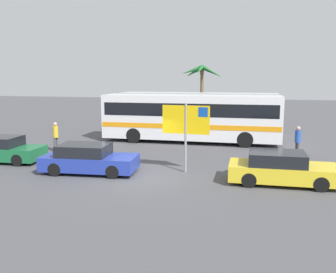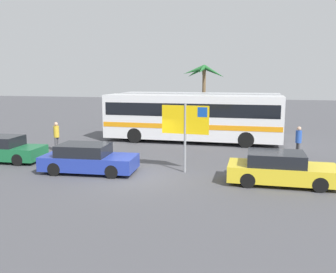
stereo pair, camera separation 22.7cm
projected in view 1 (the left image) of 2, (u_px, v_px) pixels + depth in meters
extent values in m
plane|color=#4C4C51|center=(137.00, 178.00, 16.22)|extent=(120.00, 120.00, 0.00)
cube|color=white|center=(191.00, 117.00, 24.77)|extent=(11.78, 2.42, 2.90)
cube|color=black|center=(191.00, 109.00, 24.68)|extent=(11.31, 2.44, 0.84)
cube|color=orange|center=(190.00, 124.00, 24.85)|extent=(11.66, 2.44, 0.32)
cylinder|color=black|center=(246.00, 134.00, 25.19)|extent=(1.00, 0.28, 1.00)
cylinder|color=black|center=(245.00, 140.00, 23.11)|extent=(1.00, 0.28, 1.00)
cylinder|color=black|center=(143.00, 131.00, 26.83)|extent=(1.00, 0.28, 1.00)
cylinder|color=black|center=(134.00, 135.00, 24.74)|extent=(1.00, 0.28, 1.00)
cube|color=silver|center=(198.00, 112.00, 28.27)|extent=(11.78, 2.42, 2.90)
cube|color=black|center=(198.00, 105.00, 28.18)|extent=(11.31, 2.44, 0.84)
cube|color=#1E70B7|center=(198.00, 119.00, 28.35)|extent=(11.66, 2.44, 0.32)
cylinder|color=black|center=(246.00, 127.00, 28.69)|extent=(1.00, 0.28, 1.00)
cylinder|color=black|center=(246.00, 131.00, 26.60)|extent=(1.00, 0.28, 1.00)
cylinder|color=black|center=(155.00, 125.00, 30.33)|extent=(1.00, 0.28, 1.00)
cylinder|color=black|center=(148.00, 128.00, 28.24)|extent=(1.00, 0.28, 1.00)
cylinder|color=gray|center=(186.00, 138.00, 16.94)|extent=(0.11, 0.11, 3.20)
cube|color=yellow|center=(186.00, 120.00, 16.80)|extent=(2.20, 0.20, 1.30)
cube|color=#1447A8|center=(203.00, 112.00, 16.52)|extent=(0.44, 0.10, 0.44)
cube|color=#23389E|center=(90.00, 162.00, 17.04)|extent=(4.43, 2.16, 0.64)
cube|color=black|center=(84.00, 150.00, 16.98)|extent=(2.36, 1.86, 0.52)
cylinder|color=black|center=(123.00, 163.00, 17.69)|extent=(0.61, 0.20, 0.60)
cylinder|color=black|center=(112.00, 172.00, 16.03)|extent=(0.61, 0.20, 0.60)
cylinder|color=black|center=(70.00, 161.00, 18.10)|extent=(0.61, 0.20, 0.60)
cylinder|color=black|center=(55.00, 170.00, 16.44)|extent=(0.61, 0.20, 0.60)
cube|color=#196638|center=(4.00, 152.00, 19.25)|extent=(4.14, 2.03, 0.64)
cylinder|color=black|center=(34.00, 154.00, 19.87)|extent=(0.61, 0.20, 0.60)
cylinder|color=black|center=(17.00, 160.00, 18.28)|extent=(0.61, 0.20, 0.60)
cube|color=yellow|center=(283.00, 172.00, 15.27)|extent=(4.39, 1.93, 0.64)
cube|color=black|center=(277.00, 158.00, 15.23)|extent=(2.29, 1.76, 0.52)
cylinder|color=black|center=(314.00, 173.00, 15.85)|extent=(0.60, 0.17, 0.60)
cylinder|color=black|center=(321.00, 184.00, 14.18)|extent=(0.60, 0.17, 0.60)
cylinder|color=black|center=(249.00, 170.00, 16.42)|extent=(0.60, 0.17, 0.60)
cylinder|color=black|center=(249.00, 180.00, 14.75)|extent=(0.60, 0.17, 0.60)
cylinder|color=#4C4C51|center=(298.00, 150.00, 20.14)|extent=(0.13, 0.13, 0.84)
cylinder|color=#4C4C51|center=(296.00, 150.00, 20.32)|extent=(0.13, 0.13, 0.84)
cylinder|color=#2851B2|center=(298.00, 136.00, 20.11)|extent=(0.32, 0.32, 0.66)
sphere|color=tan|center=(298.00, 128.00, 20.04)|extent=(0.23, 0.23, 0.23)
cylinder|color=#4C4C51|center=(57.00, 144.00, 21.93)|extent=(0.13, 0.13, 0.85)
cylinder|color=#4C4C51|center=(55.00, 145.00, 21.77)|extent=(0.13, 0.13, 0.85)
cylinder|color=gold|center=(55.00, 132.00, 21.73)|extent=(0.32, 0.32, 0.67)
sphere|color=tan|center=(55.00, 124.00, 21.65)|extent=(0.23, 0.23, 0.23)
cylinder|color=brown|center=(202.00, 97.00, 34.59)|extent=(0.32, 0.32, 5.06)
cone|color=#23662D|center=(212.00, 72.00, 34.09)|extent=(2.04, 0.59, 1.30)
cone|color=#23662D|center=(208.00, 70.00, 34.92)|extent=(1.39, 2.03, 0.97)
cone|color=#23662D|center=(201.00, 71.00, 35.15)|extent=(0.92, 2.10, 1.15)
cone|color=#23662D|center=(194.00, 72.00, 34.79)|extent=(2.02, 1.26, 1.28)
cone|color=#23662D|center=(192.00, 71.00, 34.18)|extent=(2.11, 0.95, 1.05)
cone|color=#23662D|center=(200.00, 70.00, 33.28)|extent=(0.61, 2.10, 0.96)
cone|color=#23662D|center=(208.00, 70.00, 33.35)|extent=(1.68, 1.86, 0.98)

